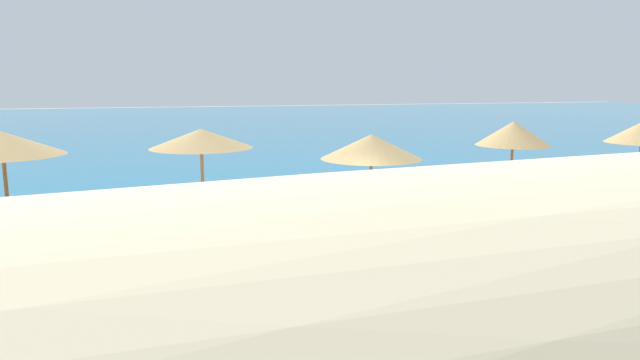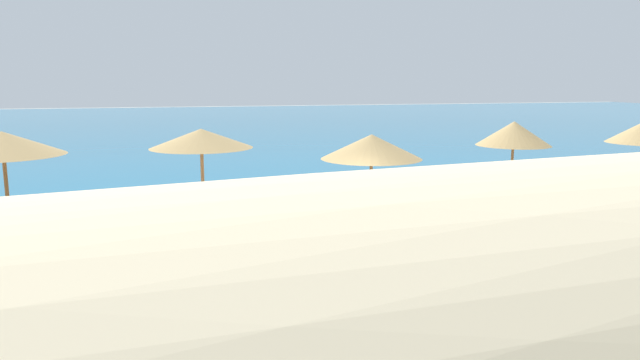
{
  "view_description": "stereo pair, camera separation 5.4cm",
  "coord_description": "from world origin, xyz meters",
  "px_view_note": "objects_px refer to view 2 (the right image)",
  "views": [
    {
      "loc": [
        -3.82,
        -11.71,
        3.89
      ],
      "look_at": [
        0.13,
        1.91,
        1.45
      ],
      "focal_mm": 32.36,
      "sensor_mm": 36.0,
      "label": 1
    },
    {
      "loc": [
        -3.77,
        -11.73,
        3.89
      ],
      "look_at": [
        0.13,
        1.91,
        1.45
      ],
      "focal_mm": 32.36,
      "sensor_mm": 36.0,
      "label": 2
    }
  ],
  "objects_px": {
    "beach_umbrella_4": "(371,147)",
    "lounge_chair_2": "(21,247)",
    "beach_umbrella_3": "(201,139)",
    "beach_umbrella_5": "(514,134)",
    "beach_umbrella_2": "(2,144)",
    "lounge_chair_4": "(220,229)"
  },
  "relations": [
    {
      "from": "beach_umbrella_2",
      "to": "lounge_chair_2",
      "type": "height_order",
      "value": "beach_umbrella_2"
    },
    {
      "from": "beach_umbrella_5",
      "to": "lounge_chair_2",
      "type": "bearing_deg",
      "value": -176.1
    },
    {
      "from": "beach_umbrella_2",
      "to": "lounge_chair_4",
      "type": "relative_size",
      "value": 1.81
    },
    {
      "from": "beach_umbrella_2",
      "to": "lounge_chair_2",
      "type": "relative_size",
      "value": 1.73
    },
    {
      "from": "beach_umbrella_2",
      "to": "lounge_chair_4",
      "type": "distance_m",
      "value": 5.12
    },
    {
      "from": "lounge_chair_2",
      "to": "beach_umbrella_5",
      "type": "bearing_deg",
      "value": -63.54
    },
    {
      "from": "lounge_chair_2",
      "to": "lounge_chair_4",
      "type": "relative_size",
      "value": 1.04
    },
    {
      "from": "beach_umbrella_2",
      "to": "beach_umbrella_4",
      "type": "xyz_separation_m",
      "value": [
        8.7,
        -0.02,
        -0.34
      ]
    },
    {
      "from": "beach_umbrella_4",
      "to": "lounge_chair_2",
      "type": "xyz_separation_m",
      "value": [
        -8.24,
        -1.29,
        -1.71
      ]
    },
    {
      "from": "beach_umbrella_4",
      "to": "lounge_chair_4",
      "type": "relative_size",
      "value": 1.72
    },
    {
      "from": "beach_umbrella_5",
      "to": "lounge_chair_2",
      "type": "relative_size",
      "value": 1.74
    },
    {
      "from": "beach_umbrella_3",
      "to": "beach_umbrella_4",
      "type": "height_order",
      "value": "beach_umbrella_3"
    },
    {
      "from": "lounge_chair_2",
      "to": "beach_umbrella_3",
      "type": "bearing_deg",
      "value": -47.58
    },
    {
      "from": "beach_umbrella_2",
      "to": "lounge_chair_4",
      "type": "height_order",
      "value": "beach_umbrella_2"
    },
    {
      "from": "beach_umbrella_5",
      "to": "lounge_chair_4",
      "type": "relative_size",
      "value": 1.81
    },
    {
      "from": "beach_umbrella_4",
      "to": "lounge_chair_2",
      "type": "height_order",
      "value": "beach_umbrella_4"
    },
    {
      "from": "lounge_chair_4",
      "to": "beach_umbrella_2",
      "type": "bearing_deg",
      "value": 77.4
    },
    {
      "from": "beach_umbrella_4",
      "to": "beach_umbrella_2",
      "type": "bearing_deg",
      "value": 179.89
    },
    {
      "from": "beach_umbrella_3",
      "to": "lounge_chair_2",
      "type": "bearing_deg",
      "value": -160.14
    },
    {
      "from": "beach_umbrella_3",
      "to": "beach_umbrella_4",
      "type": "relative_size",
      "value": 1.03
    },
    {
      "from": "lounge_chair_2",
      "to": "beach_umbrella_2",
      "type": "bearing_deg",
      "value": 42.14
    },
    {
      "from": "beach_umbrella_4",
      "to": "lounge_chair_4",
      "type": "distance_m",
      "value": 4.55
    }
  ]
}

